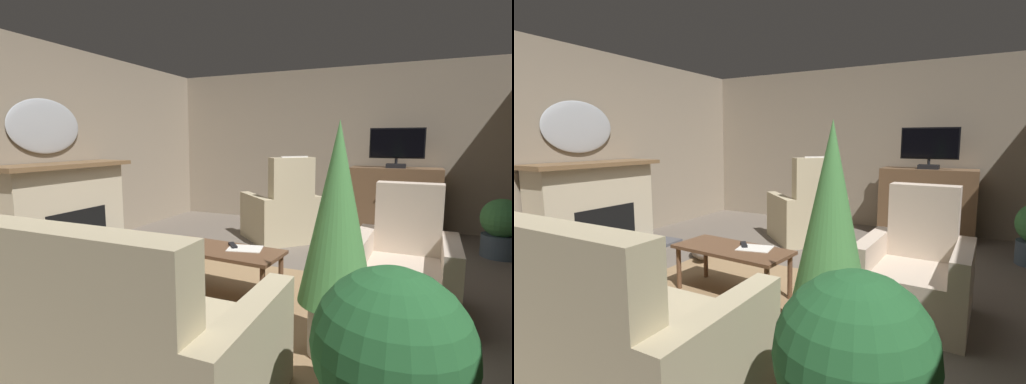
{
  "view_description": "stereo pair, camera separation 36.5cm",
  "coord_description": "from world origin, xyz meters",
  "views": [
    {
      "loc": [
        1.34,
        -2.97,
        1.4
      ],
      "look_at": [
        -0.09,
        0.37,
        0.9
      ],
      "focal_mm": 26.59,
      "sensor_mm": 36.0,
      "label": 1
    },
    {
      "loc": [
        1.67,
        -2.81,
        1.4
      ],
      "look_at": [
        -0.09,
        0.37,
        0.9
      ],
      "focal_mm": 26.59,
      "sensor_mm": 36.0,
      "label": 2
    }
  ],
  "objects": [
    {
      "name": "tv_cabinet",
      "position": [
        1.04,
        3.02,
        0.47
      ],
      "size": [
        1.29,
        0.53,
        0.99
      ],
      "color": "#4A3523",
      "rests_on": "ground_plane"
    },
    {
      "name": "cat",
      "position": [
        -1.15,
        0.59,
        0.11
      ],
      "size": [
        0.53,
        0.59,
        0.24
      ],
      "color": "gray",
      "rests_on": "ground_plane"
    },
    {
      "name": "coffee_table",
      "position": [
        -0.22,
        -0.09,
        0.39
      ],
      "size": [
        1.12,
        0.54,
        0.44
      ],
      "color": "brown",
      "rests_on": "ground_plane"
    },
    {
      "name": "wall_left",
      "position": [
        -2.82,
        0.0,
        1.28
      ],
      "size": [
        0.1,
        7.23,
        2.56
      ],
      "primitive_type": "cube",
      "color": "gray",
      "rests_on": "ground_plane"
    },
    {
      "name": "rug_central",
      "position": [
        -0.05,
        -0.19,
        0.01
      ],
      "size": [
        2.36,
        2.01,
        0.01
      ],
      "primitive_type": "cube",
      "color": "#8E704C",
      "rests_on": "ground_plane"
    },
    {
      "name": "potted_plant_on_hearth_side",
      "position": [
        0.9,
        -0.64,
        0.84
      ],
      "size": [
        0.49,
        0.49,
        1.52
      ],
      "color": "beige",
      "rests_on": "ground_plane"
    },
    {
      "name": "potted_plant_leafy_by_curtain",
      "position": [
        1.28,
        -1.39,
        0.51
      ],
      "size": [
        0.67,
        0.67,
        0.88
      ],
      "color": "#3D4C5B",
      "rests_on": "ground_plane"
    },
    {
      "name": "folded_newspaper",
      "position": [
        -0.03,
        -0.01,
        0.44
      ],
      "size": [
        0.34,
        0.28,
        0.01
      ],
      "primitive_type": "cube",
      "rotation": [
        0.0,
        0.0,
        0.22
      ],
      "color": "silver",
      "rests_on": "coffee_table"
    },
    {
      "name": "television",
      "position": [
        1.04,
        2.96,
        1.3
      ],
      "size": [
        0.77,
        0.2,
        0.58
      ],
      "color": "black",
      "rests_on": "tv_cabinet"
    },
    {
      "name": "tv_remote",
      "position": [
        -0.16,
        0.02,
        0.45
      ],
      "size": [
        0.15,
        0.16,
        0.02
      ],
      "primitive_type": "cube",
      "rotation": [
        0.0,
        0.0,
        5.39
      ],
      "color": "black",
      "rests_on": "coffee_table"
    },
    {
      "name": "sofa_floral",
      "position": [
        -0.36,
        -1.52,
        0.33
      ],
      "size": [
        2.19,
        0.92,
        1.01
      ],
      "color": "tan",
      "rests_on": "ground_plane"
    },
    {
      "name": "armchair_near_window",
      "position": [
        -0.38,
        1.96,
        0.36
      ],
      "size": [
        1.24,
        1.24,
        1.19
      ],
      "color": "tan",
      "rests_on": "ground_plane"
    },
    {
      "name": "wall_mirror_oval",
      "position": [
        -2.74,
        0.22,
        1.56
      ],
      "size": [
        0.06,
        0.95,
        0.64
      ],
      "primitive_type": "ellipsoid",
      "color": "#B2B7BF"
    },
    {
      "name": "ground_plane",
      "position": [
        0.0,
        0.0,
        -0.02
      ],
      "size": [
        6.14,
        7.23,
        0.04
      ],
      "primitive_type": "cube",
      "color": "#665B51"
    },
    {
      "name": "fireplace",
      "position": [
        -2.49,
        0.22,
        0.54
      ],
      "size": [
        0.89,
        1.7,
        1.13
      ],
      "color": "#4C4C51",
      "rests_on": "ground_plane"
    },
    {
      "name": "armchair_angled_to_table",
      "position": [
        1.28,
        0.28,
        0.32
      ],
      "size": [
        0.83,
        0.84,
        1.03
      ],
      "color": "#C6B29E",
      "rests_on": "ground_plane"
    },
    {
      "name": "wall_back",
      "position": [
        0.0,
        3.37,
        1.28
      ],
      "size": [
        6.14,
        0.1,
        2.56
      ],
      "primitive_type": "cube",
      "color": "gray",
      "rests_on": "ground_plane"
    }
  ]
}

